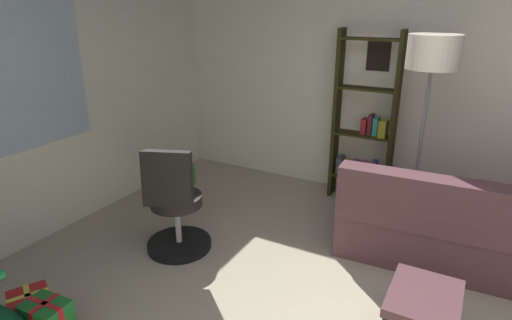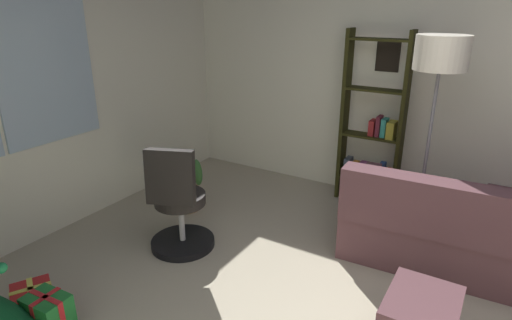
# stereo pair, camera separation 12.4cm
# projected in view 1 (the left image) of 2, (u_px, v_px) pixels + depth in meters

# --- Properties ---
(wall_back_with_windows) EXTENTS (4.70, 0.12, 2.67)m
(wall_back_with_windows) POSITION_uv_depth(u_px,v_px,m) (21.00, 92.00, 3.51)
(wall_back_with_windows) COLOR white
(wall_back_with_windows) RESTS_ON ground_plane
(wall_right_with_frames) EXTENTS (0.12, 6.39, 2.67)m
(wall_right_with_frames) POSITION_uv_depth(u_px,v_px,m) (468.00, 81.00, 4.04)
(wall_right_with_frames) COLOR white
(wall_right_with_frames) RESTS_ON ground_plane
(couch) EXTENTS (1.69, 2.02, 0.82)m
(couch) POSITION_uv_depth(u_px,v_px,m) (477.00, 226.00, 3.53)
(couch) COLOR #543438
(couch) RESTS_ON ground_plane
(footstool) EXTENTS (0.52, 0.41, 0.38)m
(footstool) POSITION_uv_depth(u_px,v_px,m) (424.00, 301.00, 2.57)
(footstool) COLOR #543438
(footstool) RESTS_ON ground_plane
(gift_box_red) EXTENTS (0.34, 0.34, 0.26)m
(gift_box_red) POSITION_uv_depth(u_px,v_px,m) (31.00, 311.00, 2.79)
(gift_box_red) COLOR red
(gift_box_red) RESTS_ON ground_plane
(office_chair) EXTENTS (0.58, 0.56, 0.97)m
(office_chair) POSITION_uv_depth(u_px,v_px,m) (175.00, 212.00, 3.56)
(office_chair) COLOR black
(office_chair) RESTS_ON ground_plane
(bookshelf) EXTENTS (0.18, 0.64, 1.81)m
(bookshelf) POSITION_uv_depth(u_px,v_px,m) (365.00, 129.00, 4.40)
(bookshelf) COLOR black
(bookshelf) RESTS_ON ground_plane
(floor_lamp) EXTENTS (0.43, 0.43, 1.80)m
(floor_lamp) POSITION_uv_depth(u_px,v_px,m) (432.00, 63.00, 3.49)
(floor_lamp) COLOR slate
(floor_lamp) RESTS_ON ground_plane
(potted_plant) EXTENTS (0.51, 0.33, 0.64)m
(potted_plant) POSITION_uv_depth(u_px,v_px,m) (179.00, 189.00, 4.35)
(potted_plant) COLOR brown
(potted_plant) RESTS_ON ground_plane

